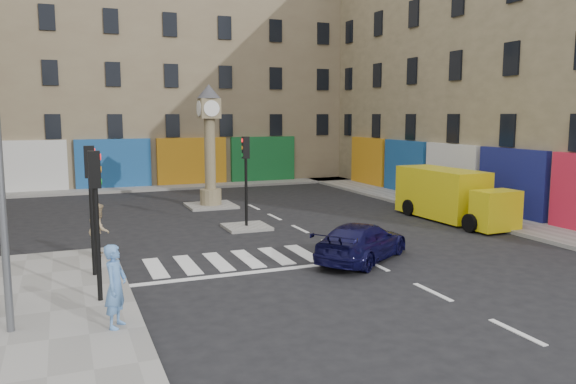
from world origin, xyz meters
TOP-DOWN VIEW (x-y plane):
  - ground at (0.00, 0.00)m, footprint 120.00×120.00m
  - sidewalk_right at (8.70, 10.00)m, footprint 2.60×30.00m
  - sidewalk_far at (-4.00, 22.20)m, footprint 32.00×2.40m
  - island_near at (-2.00, 8.00)m, footprint 1.80×1.80m
  - island_far at (-2.00, 14.00)m, footprint 2.40×2.40m
  - building_right at (15.00, 10.00)m, footprint 10.00×30.00m
  - building_far at (-4.00, 28.00)m, footprint 32.00×10.00m
  - traffic_light_left_near at (-8.30, 0.20)m, footprint 0.28×0.22m
  - traffic_light_left_far at (-8.30, 2.60)m, footprint 0.28×0.22m
  - traffic_light_island at (-2.00, 8.00)m, footprint 0.28×0.22m
  - clock_pillar at (-2.00, 14.00)m, footprint 1.20×1.20m
  - navy_sedan at (-0.12, 1.62)m, footprint 4.48×3.89m
  - yellow_van at (7.00, 6.28)m, footprint 2.25×6.27m
  - pedestrian_blue at (-8.08, -1.79)m, footprint 0.70×0.79m
  - pedestrian_tan at (-8.00, 4.94)m, footprint 0.78×0.93m

SIDE VIEW (x-z plane):
  - ground at x=0.00m, z-range 0.00..0.00m
  - island_near at x=-2.00m, z-range 0.00..0.12m
  - island_far at x=-2.00m, z-range 0.00..0.12m
  - sidewalk_right at x=8.70m, z-range 0.00..0.15m
  - sidewalk_far at x=-4.00m, z-range 0.00..0.15m
  - navy_sedan at x=-0.12m, z-range 0.00..1.24m
  - pedestrian_tan at x=-8.00m, z-range 0.15..1.86m
  - pedestrian_blue at x=-8.08m, z-range 0.15..1.97m
  - yellow_van at x=7.00m, z-range -0.01..2.26m
  - traffic_light_island at x=-2.00m, z-range 0.74..4.44m
  - traffic_light_left_near at x=-8.30m, z-range 0.77..4.47m
  - traffic_light_left_far at x=-8.30m, z-range 0.77..4.47m
  - clock_pillar at x=-2.00m, z-range 0.50..6.60m
  - building_right at x=15.00m, z-range 0.00..16.00m
  - building_far at x=-4.00m, z-range 0.00..17.00m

